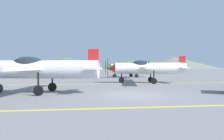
% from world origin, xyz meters
% --- Properties ---
extents(ground_plane, '(400.00, 400.00, 0.00)m').
position_xyz_m(ground_plane, '(0.00, 0.00, 0.00)').
color(ground_plane, slate).
extents(apron_line_near, '(80.00, 0.16, 0.01)m').
position_xyz_m(apron_line_near, '(0.00, -3.51, 0.01)').
color(apron_line_near, yellow).
rests_on(apron_line_near, ground_plane).
extents(apron_line_far, '(80.00, 0.16, 0.01)m').
position_xyz_m(apron_line_far, '(0.00, 7.58, 0.01)').
color(apron_line_far, yellow).
rests_on(apron_line_far, ground_plane).
extents(airplane_near, '(7.41, 8.45, 2.53)m').
position_xyz_m(airplane_near, '(-5.39, 1.49, 1.43)').
color(airplane_near, silver).
rests_on(airplane_near, ground_plane).
extents(airplane_mid, '(7.40, 8.46, 2.53)m').
position_xyz_m(airplane_mid, '(3.13, 8.03, 1.43)').
color(airplane_mid, white).
rests_on(airplane_mid, ground_plane).
extents(airplane_far, '(7.40, 8.47, 2.53)m').
position_xyz_m(airplane_far, '(3.90, 18.56, 1.43)').
color(airplane_far, silver).
rests_on(airplane_far, ground_plane).
extents(hill_centerleft, '(75.24, 75.24, 8.26)m').
position_xyz_m(hill_centerleft, '(-15.45, 147.44, 4.13)').
color(hill_centerleft, '#4C6651').
rests_on(hill_centerleft, ground_plane).
extents(hill_centerright, '(53.65, 53.65, 6.59)m').
position_xyz_m(hill_centerright, '(28.51, 138.84, 3.29)').
color(hill_centerright, '#4C6651').
rests_on(hill_centerright, ground_plane).
extents(hill_right, '(65.99, 65.99, 8.84)m').
position_xyz_m(hill_right, '(64.69, 142.55, 4.42)').
color(hill_right, slate).
rests_on(hill_right, ground_plane).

